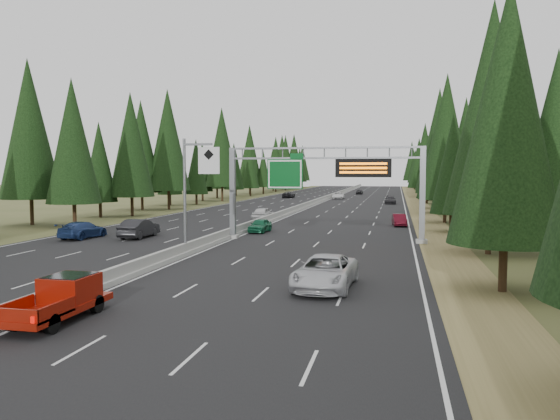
{
  "coord_description": "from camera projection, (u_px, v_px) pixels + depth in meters",
  "views": [
    {
      "loc": [
        14.2,
        -10.06,
        5.83
      ],
      "look_at": [
        7.74,
        20.0,
        3.67
      ],
      "focal_mm": 35.0,
      "sensor_mm": 36.0,
      "label": 1
    }
  ],
  "objects": [
    {
      "name": "median_barrier",
      "position": [
        310.0,
        204.0,
        91.19
      ],
      "size": [
        0.7,
        260.0,
        0.85
      ],
      "color": "gray",
      "rests_on": "road"
    },
    {
      "name": "car_onc_near",
      "position": [
        139.0,
        228.0,
        47.54
      ],
      "size": [
        1.82,
        5.04,
        1.65
      ],
      "primitive_type": "imported",
      "rotation": [
        0.0,
        0.0,
        3.16
      ],
      "color": "black",
      "rests_on": "road"
    },
    {
      "name": "sign_gantry",
      "position": [
        332.0,
        179.0,
        44.98
      ],
      "size": [
        16.75,
        0.98,
        7.8
      ],
      "color": "slate",
      "rests_on": "road"
    },
    {
      "name": "tree_row_left",
      "position": [
        169.0,
        150.0,
        87.72
      ],
      "size": [
        12.52,
        242.42,
        18.79
      ],
      "color": "black",
      "rests_on": "ground"
    },
    {
      "name": "car_onc_far",
      "position": [
        289.0,
        195.0,
        120.46
      ],
      "size": [
        2.73,
        5.31,
        1.43
      ],
      "primitive_type": "imported",
      "rotation": [
        0.0,
        0.0,
        3.21
      ],
      "color": "black",
      "rests_on": "road"
    },
    {
      "name": "hov_sign_pole",
      "position": [
        193.0,
        188.0,
        37.09
      ],
      "size": [
        2.8,
        0.5,
        8.0
      ],
      "color": "slate",
      "rests_on": "road"
    },
    {
      "name": "road",
      "position": [
        310.0,
        206.0,
        91.22
      ],
      "size": [
        32.0,
        260.0,
        0.08
      ],
      "primitive_type": "cube",
      "color": "black",
      "rests_on": "ground"
    },
    {
      "name": "tree_row_right",
      "position": [
        456.0,
        146.0,
        75.55
      ],
      "size": [
        11.63,
        245.19,
        18.83
      ],
      "color": "black",
      "rests_on": "ground"
    },
    {
      "name": "shoulder_left",
      "position": [
        209.0,
        205.0,
        94.94
      ],
      "size": [
        3.6,
        260.0,
        0.06
      ],
      "primitive_type": "cube",
      "color": "#485226",
      "rests_on": "ground"
    },
    {
      "name": "car_onc_blue",
      "position": [
        83.0,
        230.0,
        47.12
      ],
      "size": [
        2.45,
        5.21,
        1.47
      ],
      "primitive_type": "imported",
      "rotation": [
        0.0,
        0.0,
        3.06
      ],
      "color": "navy",
      "rests_on": "road"
    },
    {
      "name": "car_ahead_dkred",
      "position": [
        399.0,
        220.0,
        57.85
      ],
      "size": [
        1.68,
        3.95,
        1.27
      ],
      "primitive_type": "imported",
      "rotation": [
        0.0,
        0.0,
        0.09
      ],
      "color": "#4D0B16",
      "rests_on": "road"
    },
    {
      "name": "car_ahead_far",
      "position": [
        359.0,
        192.0,
        139.02
      ],
      "size": [
        1.76,
        3.83,
        1.27
      ],
      "primitive_type": "imported",
      "rotation": [
        0.0,
        0.0,
        -0.07
      ],
      "color": "black",
      "rests_on": "road"
    },
    {
      "name": "shoulder_right",
      "position": [
        420.0,
        208.0,
        87.49
      ],
      "size": [
        3.6,
        260.0,
        0.06
      ],
      "primitive_type": "cube",
      "color": "olive",
      "rests_on": "ground"
    },
    {
      "name": "car_onc_white",
      "position": [
        264.0,
        213.0,
        65.7
      ],
      "size": [
        2.2,
        4.53,
        1.49
      ],
      "primitive_type": "imported",
      "rotation": [
        0.0,
        0.0,
        3.04
      ],
      "color": "silver",
      "rests_on": "road"
    },
    {
      "name": "red_pickup",
      "position": [
        64.0,
        295.0,
        21.36
      ],
      "size": [
        1.81,
        5.07,
        1.65
      ],
      "color": "black",
      "rests_on": "road"
    },
    {
      "name": "car_ahead_green",
      "position": [
        260.0,
        225.0,
        51.84
      ],
      "size": [
        1.75,
        3.92,
        1.31
      ],
      "primitive_type": "imported",
      "rotation": [
        0.0,
        0.0,
        -0.05
      ],
      "color": "#16613E",
      "rests_on": "road"
    },
    {
      "name": "silver_minivan",
      "position": [
        325.0,
        272.0,
        26.86
      ],
      "size": [
        3.0,
        5.96,
        1.62
      ],
      "primitive_type": "imported",
      "rotation": [
        0.0,
        0.0,
        -0.06
      ],
      "color": "silver",
      "rests_on": "road"
    },
    {
      "name": "car_ahead_dkgrey",
      "position": [
        390.0,
        200.0,
        97.8
      ],
      "size": [
        2.17,
        4.86,
        1.38
      ],
      "primitive_type": "imported",
      "rotation": [
        0.0,
        0.0,
        0.05
      ],
      "color": "black",
      "rests_on": "road"
    },
    {
      "name": "car_ahead_white",
      "position": [
        338.0,
        195.0,
        115.88
      ],
      "size": [
        2.56,
        5.24,
        1.43
      ],
      "primitive_type": "imported",
      "rotation": [
        0.0,
        0.0,
        0.04
      ],
      "color": "white",
      "rests_on": "road"
    }
  ]
}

